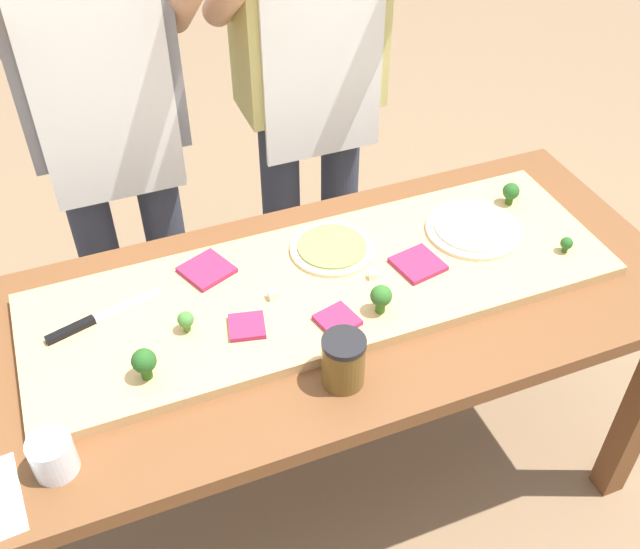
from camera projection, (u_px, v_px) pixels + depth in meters
ground_plane at (314, 488)px, 2.21m from camera, size 8.00×8.00×0.00m
prep_table at (312, 335)px, 1.77m from camera, size 1.77×0.74×0.77m
cutting_board at (325, 285)px, 1.73m from camera, size 1.38×0.44×0.03m
chefs_knife at (89, 322)px, 1.61m from camera, size 0.27×0.10×0.02m
pizza_whole_pesto_green at (332, 248)px, 1.80m from camera, size 0.21×0.21×0.02m
pizza_whole_cheese_artichoke at (473, 229)px, 1.85m from camera, size 0.24×0.24×0.02m
pizza_slice_near_left at (337, 320)px, 1.61m from camera, size 0.10×0.10×0.01m
pizza_slice_near_right at (207, 270)px, 1.74m from camera, size 0.14×0.14×0.01m
pizza_slice_far_right at (247, 326)px, 1.60m from camera, size 0.09×0.09×0.01m
pizza_slice_far_left at (418, 264)px, 1.76m from camera, size 0.12×0.12×0.01m
broccoli_floret_center_left at (511, 192)px, 1.92m from camera, size 0.04×0.04×0.06m
broccoli_floret_back_mid at (381, 297)px, 1.62m from camera, size 0.05×0.05×0.07m
broccoli_floret_back_right at (144, 362)px, 1.47m from camera, size 0.05×0.05×0.07m
broccoli_floret_back_left at (566, 244)px, 1.78m from camera, size 0.03×0.03×0.04m
broccoli_floret_front_mid at (186, 321)px, 1.58m from camera, size 0.04×0.04×0.05m
cheese_crumble_a at (272, 295)px, 1.67m from camera, size 0.02×0.02×0.02m
cheese_crumble_b at (373, 275)px, 1.72m from camera, size 0.02×0.02×0.02m
cheese_crumble_c at (513, 188)px, 1.99m from camera, size 0.02×0.02×0.01m
flour_cup at (53, 457)px, 1.35m from camera, size 0.08×0.08×0.08m
sauce_jar at (343, 361)px, 1.49m from camera, size 0.09×0.09×0.12m
cook_left at (104, 110)px, 1.90m from camera, size 0.54×0.39×1.67m
cook_right at (311, 72)px, 2.06m from camera, size 0.54×0.39×1.67m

